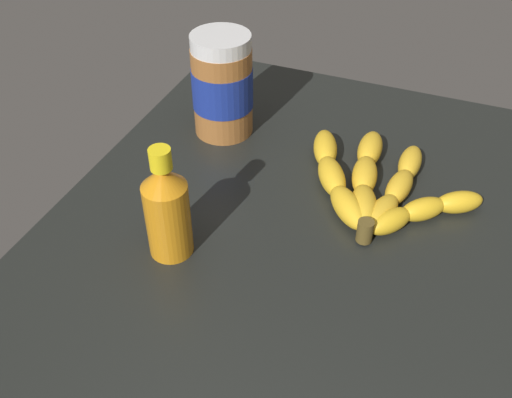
% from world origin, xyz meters
% --- Properties ---
extents(ground_plane, '(0.92, 0.61, 0.04)m').
position_xyz_m(ground_plane, '(0.00, 0.00, -0.02)').
color(ground_plane, black).
extents(banana_bunch, '(0.22, 0.26, 0.03)m').
position_xyz_m(banana_bunch, '(0.16, -0.08, 0.02)').
color(banana_bunch, gold).
rests_on(banana_bunch, ground_plane).
extents(peanut_butter_jar, '(0.09, 0.09, 0.16)m').
position_xyz_m(peanut_butter_jar, '(0.23, 0.17, 0.08)').
color(peanut_butter_jar, '#9E602D').
rests_on(peanut_butter_jar, ground_plane).
extents(honey_bottle, '(0.05, 0.05, 0.15)m').
position_xyz_m(honey_bottle, '(-0.03, 0.12, 0.06)').
color(honey_bottle, orange).
rests_on(honey_bottle, ground_plane).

